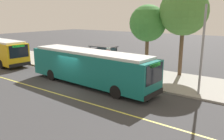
{
  "coord_description": "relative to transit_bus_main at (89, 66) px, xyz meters",
  "views": [
    {
      "loc": [
        13.95,
        -13.06,
        5.78
      ],
      "look_at": [
        3.41,
        1.33,
        1.54
      ],
      "focal_mm": 36.81,
      "sensor_mm": 36.0,
      "label": 1
    }
  ],
  "objects": [
    {
      "name": "ground_plane",
      "position": [
        -1.28,
        -1.01,
        -1.62
      ],
      "size": [
        120.0,
        120.0,
        0.0
      ],
      "primitive_type": "plane",
      "color": "#38383A"
    },
    {
      "name": "sidewalk_curb",
      "position": [
        -1.28,
        4.99,
        -1.54
      ],
      "size": [
        44.0,
        6.4,
        0.15
      ],
      "primitive_type": "cube",
      "color": "gray",
      "rests_on": "ground_plane"
    },
    {
      "name": "lane_stripe_center",
      "position": [
        -1.28,
        -3.21,
        -1.61
      ],
      "size": [
        36.0,
        0.14,
        0.01
      ],
      "primitive_type": "cube",
      "color": "#E0D64C",
      "rests_on": "ground_plane"
    },
    {
      "name": "transit_bus_main",
      "position": [
        0.0,
        0.0,
        0.0
      ],
      "size": [
        12.58,
        3.27,
        2.95
      ],
      "color": "#146B66",
      "rests_on": "ground_plane"
    },
    {
      "name": "bus_shelter",
      "position": [
        -2.7,
        5.25,
        0.3
      ],
      "size": [
        2.9,
        1.6,
        2.48
      ],
      "color": "#333338",
      "rests_on": "sidewalk_curb"
    },
    {
      "name": "waiting_bench",
      "position": [
        -2.8,
        5.15,
        -0.99
      ],
      "size": [
        1.6,
        0.48,
        0.95
      ],
      "color": "brown",
      "rests_on": "sidewalk_curb"
    },
    {
      "name": "route_sign_post",
      "position": [
        0.03,
        2.65,
        0.34
      ],
      "size": [
        0.44,
        0.08,
        2.8
      ],
      "color": "#333338",
      "rests_on": "sidewalk_curb"
    },
    {
      "name": "pedestrian_commuter",
      "position": [
        -0.4,
        2.83,
        -0.5
      ],
      "size": [
        0.24,
        0.4,
        1.69
      ],
      "color": "#282D47",
      "rests_on": "sidewalk_curb"
    },
    {
      "name": "street_tree_near_shelter",
      "position": [
        5.2,
        7.25,
        4.53
      ],
      "size": [
        4.44,
        4.44,
        8.25
      ],
      "color": "brown",
      "rests_on": "sidewalk_curb"
    },
    {
      "name": "street_tree_upstreet",
      "position": [
        1.9,
        6.61,
        3.4
      ],
      "size": [
        3.61,
        3.61,
        6.71
      ],
      "color": "brown",
      "rests_on": "sidewalk_curb"
    },
    {
      "name": "utility_pole",
      "position": [
        8.33,
        2.63,
        1.73
      ],
      "size": [
        0.16,
        0.16,
        6.4
      ],
      "primitive_type": "cylinder",
      "color": "gray",
      "rests_on": "sidewalk_curb"
    }
  ]
}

